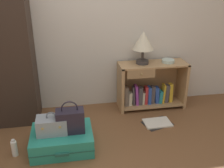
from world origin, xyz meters
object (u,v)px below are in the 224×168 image
object	(u,v)px
table_lamp	(143,42)
bowl	(168,61)
suitcase_large	(62,140)
open_book_on_floor	(157,123)
handbag	(70,121)
train_case	(52,125)
bottle	(14,148)
bookshelf	(150,87)

from	to	relation	value
table_lamp	bowl	size ratio (longest dim) A/B	2.56
suitcase_large	open_book_on_floor	xyz separation A→B (m)	(1.23, 0.31, -0.10)
table_lamp	bowl	xyz separation A→B (m)	(0.37, -0.01, -0.28)
bowl	suitcase_large	world-z (taller)	bowl
suitcase_large	handbag	size ratio (longest dim) A/B	1.83
train_case	open_book_on_floor	size ratio (longest dim) A/B	0.76
open_book_on_floor	suitcase_large	bearing A→B (deg)	-165.70
table_lamp	suitcase_large	distance (m)	1.64
bowl	bottle	distance (m)	2.26
handbag	bottle	world-z (taller)	handbag
bookshelf	handbag	world-z (taller)	bookshelf
open_book_on_floor	bookshelf	bearing A→B (deg)	85.41
bowl	handbag	bearing A→B (deg)	-149.88
handbag	train_case	bearing A→B (deg)	177.39
suitcase_large	train_case	distance (m)	0.22
table_lamp	suitcase_large	xyz separation A→B (m)	(-1.13, -0.81, -0.86)
bookshelf	suitcase_large	bearing A→B (deg)	-147.39
handbag	table_lamp	bearing A→B (deg)	38.76
bookshelf	train_case	xyz separation A→B (m)	(-1.36, -0.81, 0.00)
bowl	suitcase_large	distance (m)	1.80
bookshelf	bottle	world-z (taller)	bookshelf
bookshelf	open_book_on_floor	world-z (taller)	bookshelf
open_book_on_floor	handbag	bearing A→B (deg)	-163.92
open_book_on_floor	bottle	bearing A→B (deg)	-168.50
train_case	bookshelf	bearing A→B (deg)	30.80
bowl	train_case	size ratio (longest dim) A/B	0.54
table_lamp	handbag	bearing A→B (deg)	-141.24
suitcase_large	handbag	distance (m)	0.27
suitcase_large	open_book_on_floor	size ratio (longest dim) A/B	1.60
bookshelf	open_book_on_floor	distance (m)	0.58
table_lamp	bottle	distance (m)	2.05
train_case	table_lamp	bearing A→B (deg)	33.62
handbag	bottle	xyz separation A→B (m)	(-0.61, -0.03, -0.26)
bowl	handbag	xyz separation A→B (m)	(-1.40, -0.81, -0.34)
bookshelf	table_lamp	bearing A→B (deg)	177.98
table_lamp	suitcase_large	size ratio (longest dim) A/B	0.66
table_lamp	bottle	xyz separation A→B (m)	(-1.64, -0.86, -0.88)
bottle	open_book_on_floor	size ratio (longest dim) A/B	0.47
table_lamp	handbag	distance (m)	1.46
bottle	open_book_on_floor	xyz separation A→B (m)	(1.73, 0.35, -0.08)
train_case	bottle	bearing A→B (deg)	-174.64
train_case	bottle	xyz separation A→B (m)	(-0.41, -0.04, -0.22)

